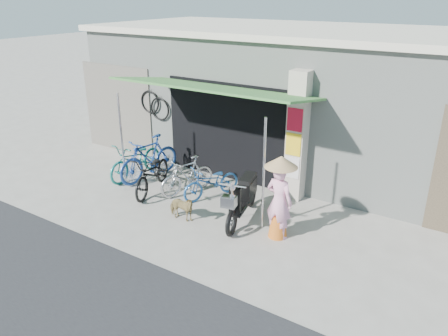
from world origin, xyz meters
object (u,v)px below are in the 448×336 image
Objects in this scene: bike_blue at (149,158)px; street_dog at (181,208)px; bike_black at (153,173)px; bike_silver at (187,175)px; moped at (243,198)px; bike_teal at (136,159)px; nun at (279,198)px; bike_navy at (212,182)px.

street_dog is (2.07, -1.33, -0.28)m from bike_blue.
bike_black is 0.85m from bike_silver.
bike_blue is 0.98× the size of moped.
nun is at bearing -9.62° from bike_teal.
street_dog is (0.72, -1.17, -0.17)m from bike_silver.
bike_navy is at bearing 1.98° from bike_black.
bike_blue reaches higher than street_dog.
bike_black is 1.68m from street_dog.
street_dog is at bearing 20.51° from nun.
bike_teal is at bearing -158.98° from bike_blue.
moped reaches higher than bike_silver.
bike_black is at bearing -137.52° from bike_navy.
nun is (0.96, -0.24, 0.35)m from moped.
nun reaches higher than bike_silver.
bike_navy is (2.37, 0.03, -0.09)m from bike_teal.
nun is at bearing 4.42° from bike_silver.
street_dog is at bearing -24.95° from bike_blue.
bike_black reaches higher than street_dog.
bike_navy is at bearing 0.82° from street_dog.
bike_teal is 2.72× the size of street_dog.
bike_black is at bearing -134.99° from bike_silver.
bike_black is 1.48m from bike_navy.
bike_black is 2.69× the size of street_dog.
bike_teal is 0.40m from bike_blue.
bike_navy is at bearing 27.12° from bike_silver.
bike_silver is at bearing -7.08° from nun.
bike_silver is at bearing 9.68° from bike_black.
street_dog is 0.39× the size of nun.
nun reaches higher than bike_blue.
bike_black is at bearing 1.99° from nun.
bike_blue is at bearing 119.82° from bike_black.
moped is 1.12× the size of nun.
bike_blue is at bearing -4.98° from nun.
bike_blue is 4.19m from nun.
nun is at bearing 3.23° from bike_navy.
bike_blue is at bearing -158.80° from bike_navy.
bike_navy is 1.28m from street_dog.
nun is at bearing -3.52° from bike_blue.
bike_teal reaches higher than bike_navy.
bike_silver reaches higher than street_dog.
street_dog is (0.08, -1.27, -0.11)m from bike_navy.
bike_navy is 0.78× the size of moped.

